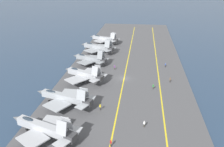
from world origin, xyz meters
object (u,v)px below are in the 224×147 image
parked_jet_fourth (90,58)px  crew_red_vest (111,143)px  crew_blue_vest (165,65)px  parked_jet_nearest (43,128)px  crew_white_vest (144,124)px  crew_brown_vest (170,80)px  parked_jet_second (64,97)px  parked_jet_sixth (104,39)px  parked_jet_fifth (97,47)px  crew_green_vest (153,86)px  parked_jet_third (84,74)px  crew_yellow_vest (100,107)px  crew_purple_vest (115,67)px

parked_jet_fourth → crew_red_vest: parked_jet_fourth is taller
crew_red_vest → crew_blue_vest: bearing=-17.0°
parked_jet_nearest → crew_white_vest: bearing=-73.3°
crew_brown_vest → crew_blue_vest: size_ratio=1.02×
parked_jet_second → parked_jet_sixth: parked_jet_sixth is taller
parked_jet_fifth → crew_green_vest: (-34.58, -24.01, -1.52)m
parked_jet_third → crew_white_vest: parked_jet_third is taller
parked_jet_sixth → crew_blue_vest: parked_jet_sixth is taller
parked_jet_second → parked_jet_sixth: bearing=-0.6°
parked_jet_fifth → crew_red_vest: (-62.35, -14.60, -1.55)m
parked_jet_third → parked_jet_sixth: bearing=1.0°
parked_jet_fourth → crew_yellow_vest: (-33.46, -10.02, -1.27)m
crew_white_vest → parked_jet_nearest: bearing=106.7°
parked_jet_second → parked_jet_sixth: 62.72m
parked_jet_nearest → parked_jet_second: bearing=-1.0°
parked_jet_fourth → crew_blue_vest: bearing=-89.6°
parked_jet_nearest → crew_red_vest: parked_jet_nearest is taller
crew_brown_vest → crew_blue_vest: (13.78, 0.53, -0.02)m
crew_red_vest → crew_purple_vest: (42.36, 4.36, 0.05)m
parked_jet_third → crew_yellow_vest: (-17.28, -8.57, -1.58)m
parked_jet_second → parked_jet_fifth: 47.48m
parked_jet_fifth → crew_red_vest: bearing=-166.8°
parked_jet_nearest → crew_red_vest: 14.98m
parked_jet_fourth → crew_red_vest: bearing=-162.7°
parked_jet_sixth → crew_brown_vest: parked_jet_sixth is taller
parked_jet_fourth → crew_purple_vest: bearing=-115.0°
crew_white_vest → crew_brown_vest: crew_brown_vest is taller
parked_jet_nearest → parked_jet_sixth: (76.42, -0.85, -0.03)m
parked_jet_nearest → parked_jet_second: size_ratio=1.00×
parked_jet_fourth → crew_blue_vest: 29.23m
parked_jet_second → parked_jet_third: bearing=-4.9°
parked_jet_fourth → crew_red_vest: 49.43m
crew_yellow_vest → crew_brown_vest: crew_yellow_vest is taller
crew_white_vest → parked_jet_second: bearing=71.4°
crew_green_vest → crew_purple_vest: size_ratio=0.98×
parked_jet_nearest → parked_jet_second: (13.70, -0.23, 0.01)m
crew_yellow_vest → crew_purple_vest: crew_yellow_vest is taller
crew_red_vest → crew_yellow_vest: bearing=18.7°
parked_jet_sixth → crew_green_vest: (-49.82, -23.42, -1.51)m
crew_white_vest → crew_yellow_vest: bearing=62.1°
parked_jet_sixth → parked_jet_fifth: bearing=177.8°
parked_jet_nearest → crew_white_vest: size_ratio=10.10×
crew_green_vest → crew_blue_vest: 20.28m
parked_jet_nearest → crew_blue_vest: 54.79m
parked_jet_third → parked_jet_second: bearing=175.1°
crew_purple_vest → parked_jet_sixth: bearing=15.3°
parked_jet_nearest → crew_yellow_vest: parked_jet_nearest is taller
parked_jet_third → crew_blue_vest: (16.40, -27.75, -1.63)m
parked_jet_sixth → crew_brown_vest: (-43.97, -29.06, -1.50)m
parked_jet_sixth → crew_yellow_vest: parked_jet_sixth is taller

